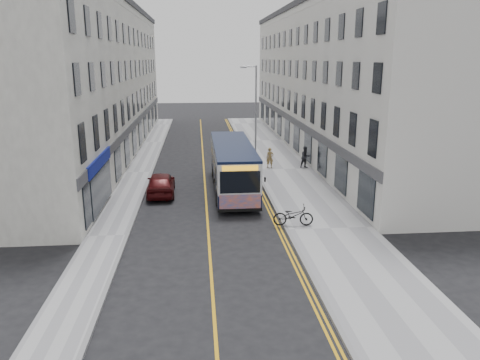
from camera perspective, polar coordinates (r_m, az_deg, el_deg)
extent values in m
plane|color=black|center=(24.76, -3.94, -5.60)|extent=(140.00, 140.00, 0.00)
cube|color=#959598|center=(36.85, 5.36, 1.26)|extent=(4.50, 64.00, 0.12)
cube|color=#959598|center=(36.53, -12.27, 0.87)|extent=(2.00, 64.00, 0.12)
cube|color=slate|center=(36.51, 1.88, 1.20)|extent=(0.18, 64.00, 0.13)
cube|color=slate|center=(36.42, -10.71, 0.91)|extent=(0.18, 64.00, 0.13)
cube|color=orange|center=(36.26, -4.40, 0.97)|extent=(0.12, 64.00, 0.01)
cube|color=orange|center=(36.47, 1.18, 1.09)|extent=(0.10, 64.00, 0.01)
cube|color=orange|center=(36.49, 1.49, 1.10)|extent=(0.10, 64.00, 0.01)
cube|color=silver|center=(45.85, 10.08, 11.87)|extent=(6.00, 46.00, 13.00)
cube|color=silver|center=(45.10, -16.51, 11.46)|extent=(6.00, 46.00, 13.00)
cylinder|color=#94969C|center=(37.80, 1.94, 7.73)|extent=(0.14, 0.14, 8.00)
cylinder|color=#94969C|center=(37.47, 1.21, 13.65)|extent=(1.00, 0.08, 0.08)
cube|color=#94969C|center=(37.42, 0.43, 13.58)|extent=(0.50, 0.18, 0.12)
cube|color=black|center=(30.95, -0.89, 0.11)|extent=(2.45, 10.77, 0.88)
cube|color=silver|center=(30.64, -0.90, 2.50)|extent=(2.45, 10.77, 1.76)
cube|color=black|center=(30.46, -0.91, 4.26)|extent=(2.47, 10.77, 0.16)
cube|color=black|center=(31.19, -3.26, 2.33)|extent=(0.04, 8.42, 1.13)
cube|color=black|center=(31.37, 1.29, 2.42)|extent=(0.04, 8.42, 1.13)
cube|color=black|center=(25.43, 0.02, -0.27)|extent=(2.20, 0.04, 1.22)
cube|color=#FF6215|center=(25.76, 0.02, -2.80)|extent=(2.30, 0.04, 0.93)
cube|color=#FEAD1C|center=(25.23, 0.02, 1.44)|extent=(1.96, 0.04, 0.27)
cylinder|color=black|center=(27.86, -2.66, -2.19)|extent=(0.27, 0.98, 0.98)
cylinder|color=black|center=(28.04, 1.87, -2.08)|extent=(0.27, 0.98, 0.98)
cylinder|color=black|center=(33.05, -3.08, 0.51)|extent=(0.27, 0.98, 0.98)
cylinder|color=black|center=(33.20, 0.73, 0.59)|extent=(0.27, 0.98, 0.98)
cylinder|color=black|center=(34.76, -3.20, 1.21)|extent=(0.27, 0.98, 0.98)
cylinder|color=black|center=(34.90, 0.43, 1.29)|extent=(0.27, 0.98, 0.98)
imported|color=black|center=(24.40, 6.51, -4.32)|extent=(2.13, 0.91, 1.09)
imported|color=olive|center=(37.06, 3.67, 2.73)|extent=(0.62, 0.44, 1.59)
imported|color=black|center=(37.22, 7.98, 2.77)|extent=(0.98, 0.85, 1.72)
imported|color=silver|center=(43.55, -2.21, 4.16)|extent=(1.50, 3.86, 1.26)
imported|color=#450B0D|center=(30.45, -9.62, -0.42)|extent=(1.87, 4.40, 1.48)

